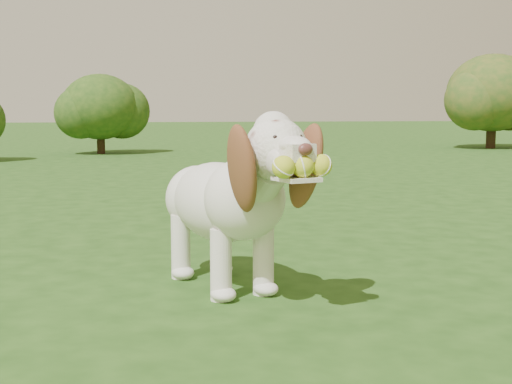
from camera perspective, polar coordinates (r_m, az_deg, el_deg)
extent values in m
plane|color=#1F4213|center=(4.14, 4.45, -5.51)|extent=(80.00, 80.00, 0.00)
ellipsoid|color=white|center=(3.50, -2.98, -0.78)|extent=(0.58, 0.81, 0.39)
ellipsoid|color=white|center=(3.25, -0.92, -0.57)|extent=(0.47, 0.47, 0.38)
ellipsoid|color=white|center=(3.73, -4.64, -0.49)|extent=(0.43, 0.43, 0.34)
cylinder|color=white|center=(3.11, 0.29, 0.95)|extent=(0.28, 0.34, 0.29)
sphere|color=white|center=(2.97, 1.61, 3.45)|extent=(0.33, 0.33, 0.26)
sphere|color=white|center=(2.99, 1.40, 4.84)|extent=(0.22, 0.22, 0.17)
cube|color=white|center=(2.85, 3.10, 3.18)|extent=(0.15, 0.18, 0.07)
ellipsoid|color=#592D28|center=(2.77, 3.99, 3.43)|extent=(0.07, 0.06, 0.05)
cube|color=white|center=(2.84, 3.26, 1.05)|extent=(0.19, 0.20, 0.02)
ellipsoid|color=brown|center=(2.92, -1.15, 1.86)|extent=(0.19, 0.28, 0.41)
ellipsoid|color=brown|center=(3.07, 4.01, 2.09)|extent=(0.21, 0.24, 0.41)
cylinder|color=white|center=(3.87, -5.56, 0.41)|extent=(0.12, 0.20, 0.15)
cylinder|color=white|center=(3.27, -2.82, -5.83)|extent=(0.13, 0.13, 0.33)
cylinder|color=white|center=(3.37, 0.60, -5.45)|extent=(0.13, 0.13, 0.33)
cylinder|color=white|center=(3.71, -6.04, -4.36)|extent=(0.13, 0.13, 0.33)
cylinder|color=white|center=(3.79, -2.94, -4.07)|extent=(0.13, 0.13, 0.33)
sphere|color=yellow|center=(2.75, 2.21, 2.01)|extent=(0.11, 0.11, 0.09)
sphere|color=yellow|center=(2.80, 3.73, 2.07)|extent=(0.11, 0.11, 0.09)
sphere|color=yellow|center=(2.84, 5.21, 2.14)|extent=(0.11, 0.11, 0.09)
cylinder|color=#382314|center=(13.93, -12.30, 4.01)|extent=(0.15, 0.15, 0.49)
ellipsoid|color=#1E4214|center=(13.91, -12.37, 6.68)|extent=(1.46, 1.46, 1.24)
cylinder|color=#382314|center=(16.26, 18.29, 4.49)|extent=(0.20, 0.20, 0.65)
ellipsoid|color=#1E4214|center=(16.26, 18.40, 7.54)|extent=(1.95, 1.95, 1.66)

